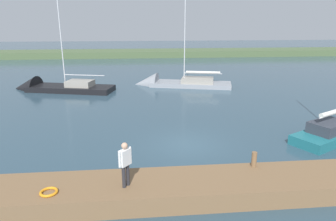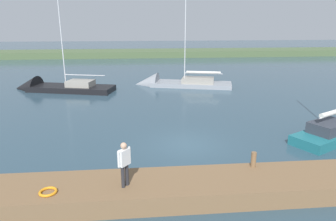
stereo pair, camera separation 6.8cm
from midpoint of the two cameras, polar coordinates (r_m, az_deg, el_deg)
ground_plane at (r=17.46m, az=3.43°, el=-6.50°), size 200.00×200.00×0.00m
far_shoreline at (r=63.59m, az=-3.28°, el=10.22°), size 180.00×8.00×2.40m
dock_pier at (r=12.64m, az=7.30°, el=-14.16°), size 22.01×2.41×0.77m
mooring_post_near at (r=13.63m, az=15.79°, el=-8.87°), size 0.22×0.22×0.67m
life_ring_buoy at (r=12.21m, az=-21.72°, el=-14.09°), size 0.66×0.66×0.10m
sailboat_behind_pier at (r=33.35m, az=-21.07°, el=3.78°), size 10.86×5.31×10.86m
sailboat_inner_slip at (r=33.53m, az=0.65°, el=4.85°), size 10.97×5.40×11.80m
person_on_dock at (r=11.48m, az=-8.26°, el=-9.45°), size 0.48×0.53×1.78m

